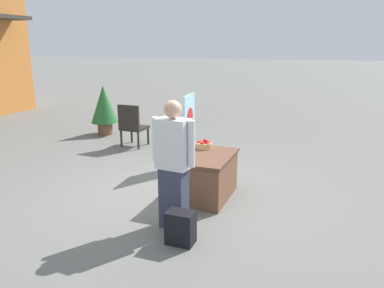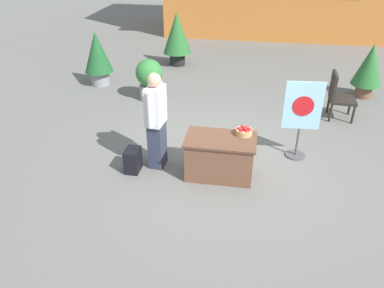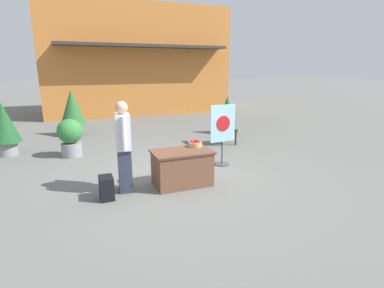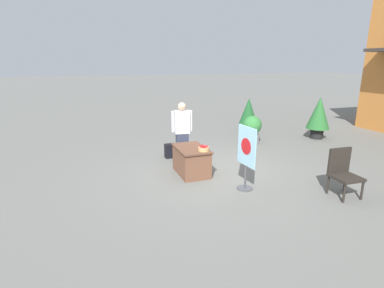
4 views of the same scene
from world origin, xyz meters
name	(u,v)px [view 2 (image 2 of 4)]	position (x,y,z in m)	size (l,w,h in m)	color
ground_plane	(224,155)	(0.00, 0.00, 0.00)	(120.00, 120.00, 0.00)	slate
display_table	(220,156)	(-0.03, -0.62, 0.35)	(1.18, 0.73, 0.70)	brown
apple_basket	(244,131)	(0.34, -0.42, 0.77)	(0.27, 0.27, 0.16)	tan
person_visitor	(156,121)	(-1.14, -0.51, 0.88)	(0.30, 0.61, 1.72)	#33384C
backpack	(133,160)	(-1.53, -0.76, 0.21)	(0.24, 0.34, 0.42)	black
poster_board	(301,116)	(1.31, 0.21, 0.83)	(0.66, 0.36, 1.46)	#4C4C51
patio_chair	(338,94)	(2.27, 2.05, 0.56)	(0.57, 0.57, 1.03)	#28231E
potted_plant_near_right	(177,35)	(-1.95, 5.13, 0.91)	(0.85, 0.85, 1.58)	black
potted_plant_near_left	(149,78)	(-2.07, 2.37, 0.55)	(0.65, 0.65, 1.01)	gray
potted_plant_far_right	(369,67)	(3.17, 3.41, 0.77)	(0.71, 0.71, 1.34)	brown
potted_plant_far_left	(97,55)	(-3.67, 3.13, 0.80)	(0.75, 0.75, 1.42)	gray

